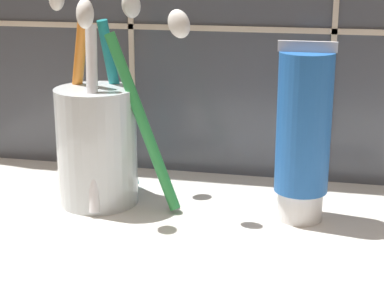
% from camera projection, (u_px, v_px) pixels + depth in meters
% --- Properties ---
extents(sink_counter, '(0.74, 0.33, 0.02)m').
position_uv_depth(sink_counter, '(292.00, 268.00, 0.45)').
color(sink_counter, silver).
rests_on(sink_counter, ground).
extents(toothbrush_cup, '(0.15, 0.10, 0.18)m').
position_uv_depth(toothbrush_cup, '(98.00, 138.00, 0.53)').
color(toothbrush_cup, silver).
rests_on(toothbrush_cup, sink_counter).
extents(toothpaste_tube, '(0.04, 0.04, 0.14)m').
position_uv_depth(toothpaste_tube, '(309.00, 134.00, 0.49)').
color(toothpaste_tube, white).
rests_on(toothpaste_tube, sink_counter).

